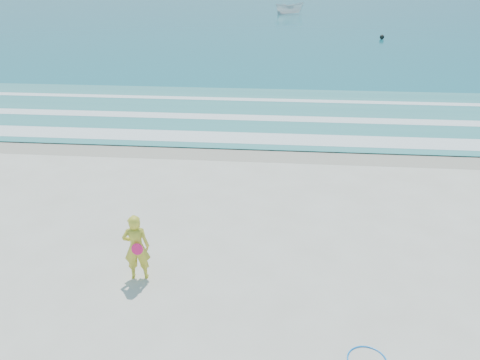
{
  "coord_description": "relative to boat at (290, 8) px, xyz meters",
  "views": [
    {
      "loc": [
        1.54,
        -8.33,
        6.71
      ],
      "look_at": [
        0.44,
        4.0,
        1.0
      ],
      "focal_mm": 35.0,
      "sensor_mm": 36.0,
      "label": 1
    }
  ],
  "objects": [
    {
      "name": "buoy",
      "position": [
        8.87,
        -24.71,
        -0.6
      ],
      "size": [
        0.44,
        0.44,
        0.44
      ],
      "primitive_type": "sphere",
      "color": "black",
      "rests_on": "ocean"
    },
    {
      "name": "boat",
      "position": [
        0.0,
        0.0,
        0.0
      ],
      "size": [
        4.53,
        2.81,
        1.64
      ],
      "primitive_type": "imported",
      "rotation": [
        0.0,
        0.0,
        1.88
      ],
      "color": "silver",
      "rests_on": "ocean"
    },
    {
      "name": "shallow",
      "position": [
        -2.34,
        -50.93,
        -0.82
      ],
      "size": [
        400.0,
        10.0,
        0.01
      ],
      "primitive_type": "cube",
      "color": "#59B7AD",
      "rests_on": "ocean"
    },
    {
      "name": "foam_mid",
      "position": [
        -2.34,
        -51.73,
        -0.81
      ],
      "size": [
        400.0,
        0.9,
        0.01
      ],
      "primitive_type": "cube",
      "color": "white",
      "rests_on": "shallow"
    },
    {
      "name": "wet_sand",
      "position": [
        -2.34,
        -55.93,
        -0.86
      ],
      "size": [
        400.0,
        2.4,
        0.0
      ],
      "primitive_type": "cube",
      "color": "#B2A893",
      "rests_on": "ground"
    },
    {
      "name": "ground",
      "position": [
        -2.34,
        -64.93,
        -0.86
      ],
      "size": [
        400.0,
        400.0,
        0.0
      ],
      "primitive_type": "plane",
      "color": "silver",
      "rests_on": "ground"
    },
    {
      "name": "woman",
      "position": [
        -3.97,
        -64.44,
        -0.03
      ],
      "size": [
        0.66,
        0.49,
        1.66
      ],
      "color": "gold",
      "rests_on": "ground"
    },
    {
      "name": "foam_near",
      "position": [
        -2.34,
        -54.63,
        -0.81
      ],
      "size": [
        400.0,
        1.4,
        0.01
      ],
      "primitive_type": "cube",
      "color": "white",
      "rests_on": "shallow"
    },
    {
      "name": "foam_far",
      "position": [
        -2.34,
        -48.43,
        -0.81
      ],
      "size": [
        400.0,
        0.6,
        0.01
      ],
      "primitive_type": "cube",
      "color": "white",
      "rests_on": "shallow"
    }
  ]
}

